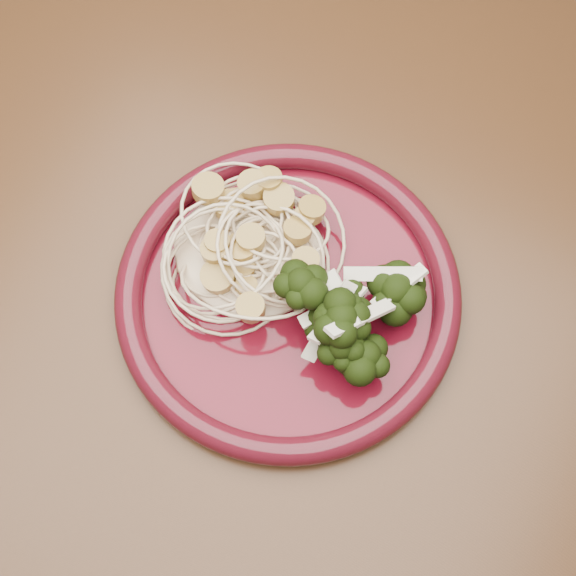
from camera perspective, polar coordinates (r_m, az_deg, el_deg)
The scene contains 6 objects.
dining_table at distance 0.74m, azimuth -1.79°, elevation 0.45°, with size 1.20×0.80×0.75m.
dinner_plate at distance 0.62m, azimuth 0.00°, elevation -0.37°, with size 0.34×0.34×0.02m.
spaghetti_pile at distance 0.63m, azimuth -2.85°, elevation 2.72°, with size 0.12×0.11×0.03m, color beige.
scallop_cluster at distance 0.60m, azimuth -3.00°, elevation 4.17°, with size 0.12×0.12×0.04m, color #B99441, non-canonical shape.
broccoli_pile at distance 0.59m, azimuth 3.71°, elevation -3.16°, with size 0.08×0.14×0.05m, color black.
onion_garnish at distance 0.56m, azimuth 3.89°, elevation -2.10°, with size 0.06×0.09×0.06m, color beige, non-canonical shape.
Camera 1 is at (0.16, -0.26, 1.33)m, focal length 50.00 mm.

